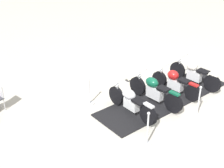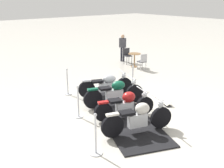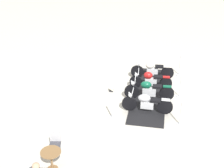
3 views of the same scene
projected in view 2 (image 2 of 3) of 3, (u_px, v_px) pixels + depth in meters
name	position (u px, v px, depth m)	size (l,w,h in m)	color
ground_plane	(119.00, 112.00, 9.60)	(80.00, 80.00, 0.00)	beige
display_platform	(119.00, 111.00, 9.59)	(5.50, 1.60, 0.04)	black
motorcycle_cream	(139.00, 117.00, 7.95)	(2.19, 0.99, 0.99)	black
motorcycle_maroon	(126.00, 104.00, 8.96)	(2.06, 0.94, 0.91)	black
motorcycle_forest	(115.00, 93.00, 9.95)	(2.25, 0.97, 1.01)	black
motorcycle_chrome	(107.00, 84.00, 10.95)	(2.13, 1.04, 0.98)	black
stanchion_left_mid	(78.00, 106.00, 9.06)	(0.29, 0.29, 1.12)	silver
stanchion_left_rear	(68.00, 85.00, 11.18)	(0.29, 0.29, 1.11)	silver
stanchion_left_front	(96.00, 141.00, 6.96)	(0.35, 0.35, 1.14)	silver
stanchion_right_rear	(133.00, 81.00, 12.04)	(0.33, 0.33, 1.01)	silver
info_placard	(167.00, 104.00, 10.13)	(0.32, 0.42, 0.20)	#333338
cafe_table	(134.00, 57.00, 15.50)	(0.70, 0.70, 0.78)	olive
cafe_chair_near_table	(143.00, 61.00, 14.83)	(0.47, 0.47, 0.91)	#B7B7BC
cafe_chair_across_table	(127.00, 55.00, 16.21)	(0.48, 0.48, 0.93)	#2D2D33
bystander_person	(123.00, 45.00, 16.68)	(0.41, 0.45, 1.67)	#23232D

